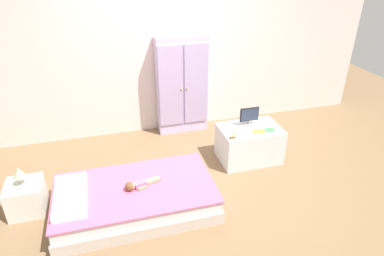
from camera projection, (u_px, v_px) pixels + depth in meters
name	position (u px, v px, depth m)	size (l,w,h in m)	color
ground_plane	(196.00, 185.00, 4.08)	(10.00, 10.00, 0.02)	brown
back_wall	(165.00, 41.00, 4.77)	(6.40, 0.05, 2.70)	silver
bed	(136.00, 198.00, 3.63)	(1.69, 0.96, 0.29)	beige
pillow	(70.00, 196.00, 3.40)	(0.32, 0.69, 0.06)	white
doll	(136.00, 185.00, 3.54)	(0.39, 0.18, 0.10)	#D6668E
nightstand	(26.00, 197.00, 3.60)	(0.37, 0.37, 0.35)	silver
table_lamp	(19.00, 173.00, 3.45)	(0.12, 0.12, 0.21)	#B7B2AD
wardrobe	(182.00, 85.00, 4.97)	(0.74, 0.27, 1.46)	silver
tv_stand	(249.00, 143.00, 4.47)	(0.79, 0.53, 0.47)	silver
tv_monitor	(249.00, 115.00, 4.37)	(0.25, 0.10, 0.24)	#99999E
rocking_horse_toy	(234.00, 135.00, 4.10)	(0.09, 0.04, 0.11)	#8E6642
book_yellow	(259.00, 131.00, 4.27)	(0.15, 0.11, 0.01)	gold
book_green	(270.00, 130.00, 4.31)	(0.12, 0.10, 0.01)	#429E51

